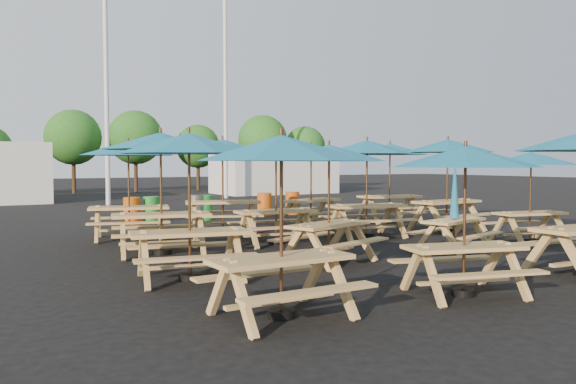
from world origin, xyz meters
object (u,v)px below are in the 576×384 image
picnic_unit_15 (390,153)px  picnic_unit_6 (276,155)px  picnic_unit_5 (329,159)px  picnic_unit_9 (454,212)px  waste_bin_1 (151,210)px  waste_bin_2 (196,208)px  picnic_unit_10 (367,152)px  waste_bin_0 (132,211)px  picnic_unit_4 (465,164)px  picnic_unit_2 (161,147)px  picnic_unit_0 (281,157)px  picnic_unit_11 (311,155)px  picnic_unit_1 (189,151)px  waste_bin_3 (205,208)px  picnic_unit_7 (223,150)px  picnic_unit_14 (448,151)px  picnic_unit_13 (531,163)px  picnic_unit_3 (128,153)px  waste_bin_4 (264,204)px  waste_bin_5 (292,203)px

picnic_unit_15 → picnic_unit_6: bearing=-145.9°
picnic_unit_5 → picnic_unit_9: bearing=-23.2°
waste_bin_1 → waste_bin_2: (1.43, -0.15, 0.00)m
picnic_unit_10 → waste_bin_0: size_ratio=3.35×
picnic_unit_6 → waste_bin_2: (0.24, 5.84, -1.64)m
picnic_unit_4 → picnic_unit_5: size_ratio=0.92×
picnic_unit_2 → picnic_unit_10: size_ratio=1.06×
picnic_unit_0 → picnic_unit_6: size_ratio=0.92×
picnic_unit_11 → picnic_unit_1: bearing=-153.0°
picnic_unit_9 → waste_bin_3: 9.01m
picnic_unit_2 → picnic_unit_7: picnic_unit_7 is taller
picnic_unit_6 → picnic_unit_15: picnic_unit_15 is taller
picnic_unit_4 → waste_bin_1: picnic_unit_4 is taller
picnic_unit_6 → picnic_unit_7: (-0.19, 2.67, 0.16)m
picnic_unit_6 → picnic_unit_9: size_ratio=1.18×
waste_bin_1 → waste_bin_2: same height
waste_bin_1 → picnic_unit_4: bearing=-84.7°
picnic_unit_14 → picnic_unit_15: bearing=79.7°
picnic_unit_13 → waste_bin_2: picnic_unit_13 is taller
picnic_unit_1 → picnic_unit_13: 8.40m
picnic_unit_4 → picnic_unit_5: (-0.20, 3.12, 0.09)m
picnic_unit_2 → picnic_unit_7: bearing=60.0°
picnic_unit_11 → waste_bin_2: bearing=107.6°
picnic_unit_2 → waste_bin_0: (0.92, 6.03, -1.78)m
picnic_unit_3 → waste_bin_0: size_ratio=3.47×
waste_bin_3 → waste_bin_4: bearing=8.7°
waste_bin_3 → picnic_unit_6: bearing=-95.3°
waste_bin_4 → waste_bin_1: bearing=-176.6°
picnic_unit_3 → waste_bin_1: (1.55, 3.50, -1.69)m
waste_bin_1 → picnic_unit_7: bearing=-73.2°
picnic_unit_2 → waste_bin_2: 6.87m
picnic_unit_9 → waste_bin_2: 9.06m
picnic_unit_2 → waste_bin_3: picnic_unit_2 is taller
picnic_unit_1 → picnic_unit_9: 5.93m
picnic_unit_0 → picnic_unit_1: 2.65m
waste_bin_3 → picnic_unit_5: bearing=-95.7°
waste_bin_5 → picnic_unit_15: bearing=-70.0°
picnic_unit_10 → waste_bin_4: bearing=96.5°
waste_bin_1 → waste_bin_4: size_ratio=1.00×
picnic_unit_5 → waste_bin_0: (-1.51, 8.55, -1.54)m
picnic_unit_3 → picnic_unit_10: size_ratio=1.04×
picnic_unit_2 → picnic_unit_9: size_ratio=1.40×
waste_bin_2 → waste_bin_5: size_ratio=1.00×
picnic_unit_10 → waste_bin_3: (-2.00, 5.96, -1.74)m
waste_bin_2 → picnic_unit_13: bearing=-59.4°
picnic_unit_2 → picnic_unit_5: bearing=-33.4°
picnic_unit_6 → picnic_unit_11: bearing=49.5°
picnic_unit_5 → picnic_unit_11: size_ratio=0.94×
picnic_unit_4 → picnic_unit_11: 8.62m
picnic_unit_14 → waste_bin_1: bearing=131.4°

